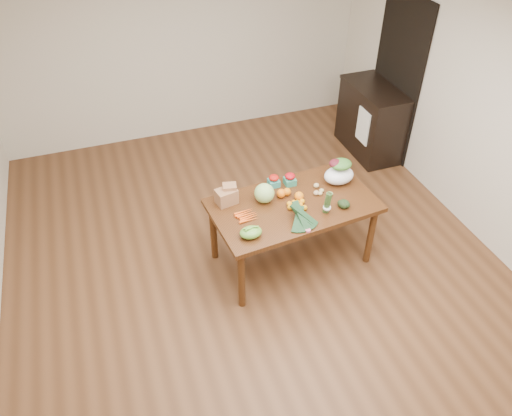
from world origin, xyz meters
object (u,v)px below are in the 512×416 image
object	(u,v)px
salad_bag	(339,173)
paper_bag	(226,195)
dining_table	(292,232)
mandarin_cluster	(297,204)
cabinet	(371,120)
cabbage	(264,193)
asparagus_bundle	(327,203)
kale_bunch	(303,218)

from	to	relation	value
salad_bag	paper_bag	bearing A→B (deg)	177.22
dining_table	mandarin_cluster	distance (m)	0.42
dining_table	cabinet	bearing A→B (deg)	36.54
cabbage	paper_bag	bearing A→B (deg)	164.33
asparagus_bundle	dining_table	bearing A→B (deg)	130.00
kale_bunch	asparagus_bundle	size ratio (longest dim) A/B	1.60
paper_bag	mandarin_cluster	xyz separation A→B (m)	(0.62, -0.29, -0.05)
dining_table	cabinet	world-z (taller)	cabinet
kale_bunch	dining_table	bearing A→B (deg)	77.18
mandarin_cluster	asparagus_bundle	world-z (taller)	asparagus_bundle
dining_table	cabbage	bearing A→B (deg)	148.28
asparagus_bundle	salad_bag	distance (m)	0.52
paper_bag	cabbage	size ratio (longest dim) A/B	1.34
cabbage	salad_bag	xyz separation A→B (m)	(0.82, 0.04, 0.02)
mandarin_cluster	kale_bunch	world-z (taller)	kale_bunch
kale_bunch	salad_bag	xyz separation A→B (m)	(0.61, 0.49, 0.04)
paper_bag	salad_bag	xyz separation A→B (m)	(1.18, -0.06, 0.03)
kale_bunch	salad_bag	world-z (taller)	salad_bag
dining_table	cabinet	distance (m)	2.45
cabbage	salad_bag	bearing A→B (deg)	2.91
mandarin_cluster	kale_bunch	bearing A→B (deg)	-101.44
kale_bunch	paper_bag	bearing A→B (deg)	130.77
kale_bunch	asparagus_bundle	xyz separation A→B (m)	(0.28, 0.08, 0.05)
mandarin_cluster	dining_table	bearing A→B (deg)	98.26
dining_table	salad_bag	bearing A→B (deg)	11.45
cabbage	dining_table	bearing A→B (deg)	-26.46
dining_table	asparagus_bundle	world-z (taller)	asparagus_bundle
kale_bunch	cabbage	bearing A→B (deg)	110.33
dining_table	paper_bag	world-z (taller)	paper_bag
cabbage	asparagus_bundle	bearing A→B (deg)	-36.31
cabinet	salad_bag	bearing A→B (deg)	-130.72
cabinet	cabbage	world-z (taller)	cabbage
kale_bunch	asparagus_bundle	world-z (taller)	asparagus_bundle
cabbage	mandarin_cluster	size ratio (longest dim) A/B	1.09
salad_bag	cabbage	bearing A→B (deg)	-177.09
cabbage	salad_bag	distance (m)	0.83
dining_table	kale_bunch	size ratio (longest dim) A/B	3.99
cabinet	salad_bag	distance (m)	1.97
dining_table	cabbage	distance (m)	0.55
mandarin_cluster	kale_bunch	xyz separation A→B (m)	(-0.05, -0.26, 0.04)
asparagus_bundle	mandarin_cluster	bearing A→B (deg)	137.85
paper_bag	mandarin_cluster	size ratio (longest dim) A/B	1.46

